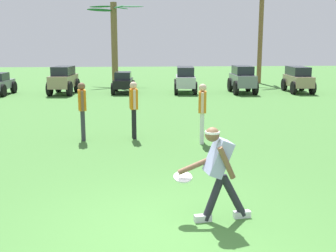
{
  "coord_description": "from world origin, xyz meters",
  "views": [
    {
      "loc": [
        -0.39,
        -5.44,
        2.62
      ],
      "look_at": [
        0.27,
        3.09,
        0.9
      ],
      "focal_mm": 45.0,
      "sensor_mm": 36.0,
      "label": 1
    }
  ],
  "objects": [
    {
      "name": "ground_plane",
      "position": [
        0.0,
        0.0,
        0.0
      ],
      "size": [
        80.0,
        80.0,
        0.0
      ],
      "primitive_type": "plane",
      "color": "#407533"
    },
    {
      "name": "teammate_midfield",
      "position": [
        -0.45,
        5.94,
        0.94
      ],
      "size": [
        0.24,
        0.5,
        1.56
      ],
      "color": "black",
      "rests_on": "ground_plane"
    },
    {
      "name": "palm_tree_left_of_centre",
      "position": [
        7.51,
        21.15,
        3.68
      ],
      "size": [
        3.44,
        3.5,
        6.06
      ],
      "color": "brown",
      "rests_on": "ground_plane"
    },
    {
      "name": "parked_car_slot_f",
      "position": [
        8.11,
        16.06,
        0.72
      ],
      "size": [
        1.28,
        2.45,
        1.34
      ],
      "color": "#998466",
      "rests_on": "ground_plane"
    },
    {
      "name": "frisbee_in_flight",
      "position": [
        0.29,
        0.5,
        0.64
      ],
      "size": [
        0.29,
        0.28,
        0.11
      ],
      "color": "white"
    },
    {
      "name": "parked_car_slot_d",
      "position": [
        2.2,
        16.35,
        0.72
      ],
      "size": [
        1.34,
        2.47,
        1.34
      ],
      "color": "#B7BABF",
      "rests_on": "ground_plane"
    },
    {
      "name": "parked_car_slot_e",
      "position": [
        5.13,
        15.97,
        0.74
      ],
      "size": [
        1.24,
        2.38,
        1.4
      ],
      "color": "slate",
      "rests_on": "ground_plane"
    },
    {
      "name": "teammate_deep",
      "position": [
        -1.82,
        5.81,
        0.94
      ],
      "size": [
        0.26,
        0.5,
        1.56
      ],
      "color": "#33333D",
      "rests_on": "ground_plane"
    },
    {
      "name": "teammate_near_sideline",
      "position": [
        1.33,
        5.22,
        0.94
      ],
      "size": [
        0.25,
        0.5,
        1.56
      ],
      "color": "silver",
      "rests_on": "ground_plane"
    },
    {
      "name": "palm_tree_far_left",
      "position": [
        -1.67,
        21.66,
        2.91
      ],
      "size": [
        3.5,
        3.55,
        5.02
      ],
      "color": "brown",
      "rests_on": "ground_plane"
    },
    {
      "name": "parked_car_slot_c",
      "position": [
        -1.02,
        16.44,
        0.56
      ],
      "size": [
        1.19,
        2.24,
        1.1
      ],
      "color": "black",
      "rests_on": "ground_plane"
    },
    {
      "name": "parked_car_slot_b",
      "position": [
        -4.03,
        16.24,
        0.74
      ],
      "size": [
        1.38,
        2.44,
        1.4
      ],
      "color": "#998466",
      "rests_on": "ground_plane"
    },
    {
      "name": "frisbee_thrower",
      "position": [
        0.8,
        0.38,
        0.8
      ],
      "size": [
        1.12,
        0.47,
        1.42
      ],
      "color": "#23232D",
      "rests_on": "ground_plane"
    }
  ]
}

